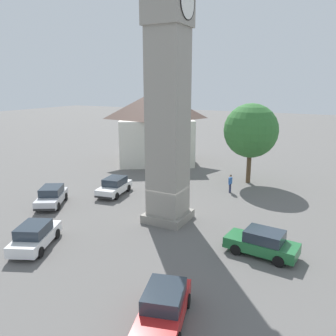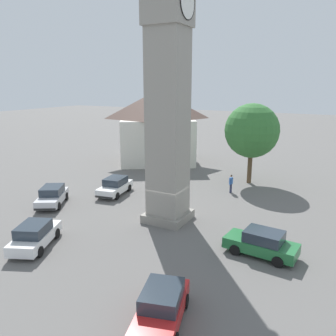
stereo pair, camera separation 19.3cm
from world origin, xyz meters
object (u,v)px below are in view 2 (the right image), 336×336
at_px(car_red_corner, 35,235).
at_px(building_terrace_right, 157,126).
at_px(car_blue_kerb, 162,307).
at_px(pedestrian, 231,182).
at_px(clock_tower, 168,22).
at_px(tree, 252,131).
at_px(car_silver_kerb, 261,243).
at_px(car_black_far, 52,196).
at_px(car_white_side, 115,186).

xyz_separation_m(car_red_corner, building_terrace_right, (23.75, 5.01, 3.80)).
relative_size(car_blue_kerb, pedestrian, 2.62).
xyz_separation_m(clock_tower, tree, (12.33, -2.67, -8.27)).
bearing_deg(car_silver_kerb, car_black_far, 88.39).
relative_size(clock_tower, car_silver_kerb, 5.40).
relative_size(clock_tower, car_blue_kerb, 5.20).
xyz_separation_m(clock_tower, car_red_corner, (-7.54, 5.15, -12.76)).
bearing_deg(tree, building_terrace_right, 73.19).
bearing_deg(car_white_side, car_black_far, 147.99).
bearing_deg(tree, car_black_far, 137.99).
relative_size(car_red_corner, building_terrace_right, 0.37).
xyz_separation_m(car_blue_kerb, tree, (22.19, 2.29, 4.49)).
xyz_separation_m(car_silver_kerb, car_black_far, (0.48, 17.17, 0.00)).
relative_size(clock_tower, tree, 2.91).
distance_m(pedestrian, tree, 5.83).
distance_m(car_silver_kerb, building_terrace_right, 25.57).
height_order(car_silver_kerb, car_white_side, same).
distance_m(clock_tower, pedestrian, 15.19).
bearing_deg(clock_tower, car_blue_kerb, -153.31).
distance_m(car_black_far, tree, 19.32).
xyz_separation_m(car_white_side, car_black_far, (-4.65, 2.90, 0.00)).
height_order(clock_tower, car_red_corner, clock_tower).
height_order(car_silver_kerb, car_black_far, same).
xyz_separation_m(car_silver_kerb, tree, (14.45, 4.59, 4.49)).
bearing_deg(car_blue_kerb, car_black_far, 61.05).
xyz_separation_m(clock_tower, pedestrian, (8.38, -2.04, -12.51)).
bearing_deg(pedestrian, tree, -8.98).
xyz_separation_m(car_black_far, tree, (13.96, -12.58, 4.49)).
bearing_deg(car_white_side, car_silver_kerb, -109.78).
xyz_separation_m(car_white_side, tree, (9.32, -9.67, 4.49)).
distance_m(car_blue_kerb, car_silver_kerb, 8.08).
bearing_deg(car_red_corner, car_blue_kerb, -102.92).
height_order(tree, building_terrace_right, building_terrace_right).
height_order(clock_tower, tree, clock_tower).
xyz_separation_m(clock_tower, car_black_far, (-1.63, 9.91, -12.76)).
bearing_deg(pedestrian, car_silver_kerb, -153.58).
height_order(clock_tower, car_silver_kerb, clock_tower).
bearing_deg(car_red_corner, tree, -21.48).
bearing_deg(car_black_far, car_white_side, -32.01).
relative_size(car_blue_kerb, car_white_side, 1.02).
height_order(car_blue_kerb, building_terrace_right, building_terrace_right).
relative_size(car_white_side, building_terrace_right, 0.36).
bearing_deg(clock_tower, pedestrian, -13.69).
distance_m(clock_tower, car_red_corner, 15.69).
height_order(car_white_side, building_terrace_right, building_terrace_right).
xyz_separation_m(car_silver_kerb, car_white_side, (5.13, 14.26, 0.00)).
bearing_deg(car_silver_kerb, pedestrian, 26.42).
height_order(car_red_corner, building_terrace_right, building_terrace_right).
bearing_deg(building_terrace_right, car_silver_kerb, -136.45).
height_order(clock_tower, pedestrian, clock_tower).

